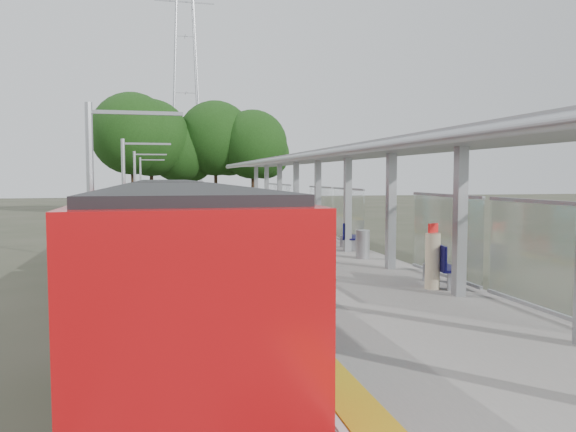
{
  "coord_description": "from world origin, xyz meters",
  "views": [
    {
      "loc": [
        -4.87,
        -5.82,
        3.81
      ],
      "look_at": [
        -0.05,
        14.99,
        2.3
      ],
      "focal_mm": 35.0,
      "sensor_mm": 36.0,
      "label": 1
    }
  ],
  "objects_px": {
    "bench_mid": "(348,235)",
    "bench_near": "(440,263)",
    "info_pillar_far": "(292,225)",
    "train": "(170,229)",
    "litter_bin": "(363,244)",
    "info_pillar_near": "(433,260)",
    "bench_far": "(309,223)"
  },
  "relations": [
    {
      "from": "bench_mid",
      "to": "bench_near",
      "type": "bearing_deg",
      "value": -66.96
    },
    {
      "from": "bench_near",
      "to": "info_pillar_far",
      "type": "relative_size",
      "value": 0.87
    },
    {
      "from": "train",
      "to": "litter_bin",
      "type": "bearing_deg",
      "value": -8.41
    },
    {
      "from": "bench_mid",
      "to": "info_pillar_near",
      "type": "relative_size",
      "value": 0.98
    },
    {
      "from": "bench_far",
      "to": "litter_bin",
      "type": "bearing_deg",
      "value": -115.96
    },
    {
      "from": "info_pillar_far",
      "to": "litter_bin",
      "type": "height_order",
      "value": "info_pillar_far"
    },
    {
      "from": "bench_near",
      "to": "bench_mid",
      "type": "height_order",
      "value": "bench_near"
    },
    {
      "from": "bench_near",
      "to": "info_pillar_near",
      "type": "height_order",
      "value": "info_pillar_near"
    },
    {
      "from": "bench_near",
      "to": "litter_bin",
      "type": "bearing_deg",
      "value": 103.12
    },
    {
      "from": "info_pillar_near",
      "to": "litter_bin",
      "type": "bearing_deg",
      "value": 65.27
    },
    {
      "from": "info_pillar_near",
      "to": "litter_bin",
      "type": "distance_m",
      "value": 5.32
    },
    {
      "from": "litter_bin",
      "to": "info_pillar_near",
      "type": "bearing_deg",
      "value": -91.62
    },
    {
      "from": "bench_near",
      "to": "bench_far",
      "type": "relative_size",
      "value": 1.13
    },
    {
      "from": "info_pillar_far",
      "to": "train",
      "type": "bearing_deg",
      "value": -135.28
    },
    {
      "from": "litter_bin",
      "to": "info_pillar_far",
      "type": "bearing_deg",
      "value": 111.42
    },
    {
      "from": "train",
      "to": "info_pillar_near",
      "type": "xyz_separation_m",
      "value": [
        6.29,
        -6.26,
        -0.34
      ]
    },
    {
      "from": "bench_mid",
      "to": "bench_far",
      "type": "height_order",
      "value": "bench_mid"
    },
    {
      "from": "bench_mid",
      "to": "litter_bin",
      "type": "height_order",
      "value": "bench_mid"
    },
    {
      "from": "info_pillar_far",
      "to": "bench_far",
      "type": "bearing_deg",
      "value": 80.37
    },
    {
      "from": "bench_mid",
      "to": "bench_far",
      "type": "distance_m",
      "value": 6.25
    },
    {
      "from": "bench_mid",
      "to": "litter_bin",
      "type": "distance_m",
      "value": 2.41
    },
    {
      "from": "bench_far",
      "to": "info_pillar_far",
      "type": "distance_m",
      "value": 5.1
    },
    {
      "from": "train",
      "to": "info_pillar_far",
      "type": "height_order",
      "value": "train"
    },
    {
      "from": "bench_near",
      "to": "litter_bin",
      "type": "relative_size",
      "value": 1.73
    },
    {
      "from": "info_pillar_far",
      "to": "litter_bin",
      "type": "bearing_deg",
      "value": -55.3
    },
    {
      "from": "train",
      "to": "bench_near",
      "type": "distance_m",
      "value": 8.94
    },
    {
      "from": "train",
      "to": "bench_near",
      "type": "xyz_separation_m",
      "value": [
        6.65,
        -5.96,
        -0.47
      ]
    },
    {
      "from": "train",
      "to": "bench_near",
      "type": "bearing_deg",
      "value": -41.85
    },
    {
      "from": "bench_far",
      "to": "litter_bin",
      "type": "height_order",
      "value": "bench_far"
    },
    {
      "from": "info_pillar_far",
      "to": "bench_mid",
      "type": "bearing_deg",
      "value": -26.82
    },
    {
      "from": "train",
      "to": "bench_far",
      "type": "height_order",
      "value": "train"
    },
    {
      "from": "bench_near",
      "to": "info_pillar_far",
      "type": "distance_m",
      "value": 9.12
    }
  ]
}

